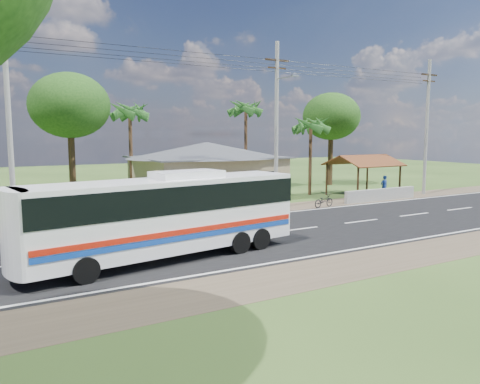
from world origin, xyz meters
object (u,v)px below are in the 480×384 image
object	(u,v)px
coach_bus	(168,210)
motorcycle	(324,201)
waiting_shed	(363,162)
person	(384,186)

from	to	relation	value
coach_bus	motorcycle	bearing A→B (deg)	19.18
motorcycle	waiting_shed	bearing A→B (deg)	-73.25
motorcycle	person	xyz separation A→B (m)	(7.58, 1.65, 0.40)
waiting_shed	coach_bus	distance (m)	23.60
coach_bus	person	xyz separation A→B (m)	(21.75, 8.88, -1.14)
coach_bus	motorcycle	xyz separation A→B (m)	(14.18, 7.23, -1.54)
coach_bus	motorcycle	size ratio (longest dim) A/B	6.47
coach_bus	person	distance (m)	23.53
person	waiting_shed	bearing A→B (deg)	-62.00
waiting_shed	person	size ratio (longest dim) A/B	2.99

